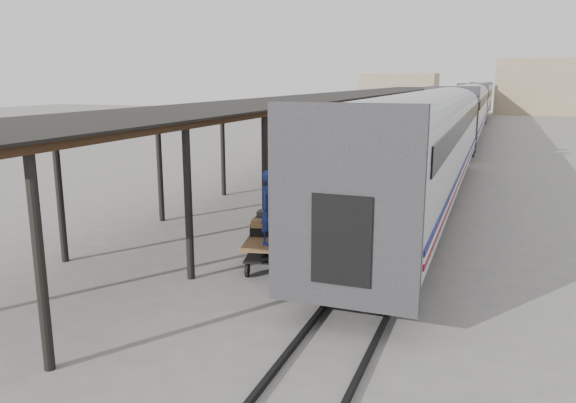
{
  "coord_description": "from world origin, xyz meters",
  "views": [
    {
      "loc": [
        5.87,
        -14.12,
        5.1
      ],
      "look_at": [
        0.45,
        0.42,
        1.7
      ],
      "focal_mm": 35.0,
      "sensor_mm": 36.0,
      "label": 1
    }
  ],
  "objects_px": {
    "luggage_tug": "(350,162)",
    "pedestrian": "(289,167)",
    "baggage_cart": "(271,244)",
    "porter": "(271,207)"
  },
  "relations": [
    {
      "from": "baggage_cart",
      "to": "porter",
      "type": "relative_size",
      "value": 1.35
    },
    {
      "from": "baggage_cart",
      "to": "pedestrian",
      "type": "distance_m",
      "value": 11.65
    },
    {
      "from": "pedestrian",
      "to": "luggage_tug",
      "type": "bearing_deg",
      "value": -104.99
    },
    {
      "from": "porter",
      "to": "pedestrian",
      "type": "xyz_separation_m",
      "value": [
        -3.86,
        11.73,
        -0.84
      ]
    },
    {
      "from": "baggage_cart",
      "to": "porter",
      "type": "height_order",
      "value": "porter"
    },
    {
      "from": "baggage_cart",
      "to": "luggage_tug",
      "type": "xyz_separation_m",
      "value": [
        -1.95,
        16.34,
        -0.09
      ]
    },
    {
      "from": "luggage_tug",
      "to": "pedestrian",
      "type": "height_order",
      "value": "pedestrian"
    },
    {
      "from": "porter",
      "to": "pedestrian",
      "type": "distance_m",
      "value": 12.37
    },
    {
      "from": "baggage_cart",
      "to": "luggage_tug",
      "type": "distance_m",
      "value": 16.45
    },
    {
      "from": "luggage_tug",
      "to": "pedestrian",
      "type": "bearing_deg",
      "value": -98.17
    }
  ]
}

